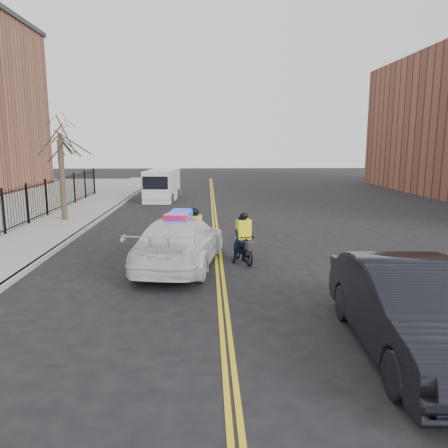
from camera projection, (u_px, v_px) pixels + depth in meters
name	position (u px, v px, depth m)	size (l,w,h in m)	color
ground	(221.00, 282.00, 12.57)	(120.00, 120.00, 0.00)	black
center_line_left	(214.00, 229.00, 20.43)	(0.10, 60.00, 0.01)	yellow
center_line_right	(217.00, 229.00, 20.44)	(0.10, 60.00, 0.01)	yellow
sidewalk	(53.00, 228.00, 20.14)	(3.00, 60.00, 0.15)	gray
curb	(86.00, 228.00, 20.20)	(0.20, 60.00, 0.15)	gray
iron_fence	(19.00, 209.00, 19.92)	(0.12, 28.00, 2.00)	black
street_tree	(60.00, 152.00, 21.48)	(3.20, 3.20, 4.80)	#3D2F24
police_cruiser	(180.00, 241.00, 14.10)	(3.12, 5.85, 1.77)	white
dark_sedan	(411.00, 309.00, 8.15)	(1.85, 5.31, 1.75)	black
cargo_van	(162.00, 185.00, 30.74)	(2.25, 5.19, 2.12)	silver
cyclist_near	(195.00, 243.00, 14.66)	(0.74, 1.90, 1.84)	black
cyclist_far	(244.00, 243.00, 14.50)	(0.96, 1.76, 1.72)	black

